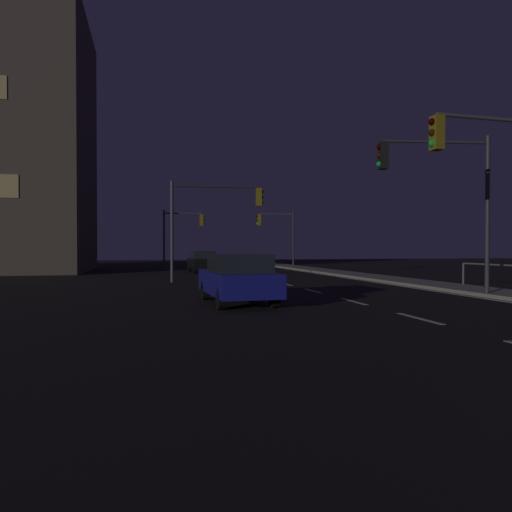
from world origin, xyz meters
TOP-DOWN VIEW (x-y plane):
  - ground_plane at (0.00, 17.50)m, footprint 112.00×112.00m
  - sidewalk_right at (6.24, 17.50)m, footprint 2.29×77.00m
  - lane_markings_center at (0.00, 21.00)m, footprint 0.14×50.00m
  - lane_edge_line at (4.85, 22.50)m, footprint 0.14×53.00m
  - car at (-3.84, 13.21)m, footprint 2.02×4.48m
  - car_oncoming at (-2.66, 34.11)m, footprint 2.06×4.49m
  - traffic_light_far_left at (4.27, 38.72)m, footprint 3.36×0.43m
  - traffic_light_far_center at (-3.91, 37.50)m, footprint 3.33×0.34m
  - traffic_light_near_left at (3.63, 13.63)m, footprint 4.15×0.81m
  - traffic_light_overhead_east at (-3.27, 23.42)m, footprint 4.88×0.59m
  - traffic_light_near_right at (3.69, 10.35)m, footprint 4.81×0.47m

SIDE VIEW (x-z plane):
  - ground_plane at x=0.00m, z-range 0.00..0.00m
  - lane_edge_line at x=4.85m, z-range 0.00..0.01m
  - lane_markings_center at x=0.00m, z-range 0.00..0.01m
  - sidewalk_right at x=6.24m, z-range 0.00..0.14m
  - car at x=-3.84m, z-range 0.04..1.61m
  - car_oncoming at x=-2.66m, z-range 0.04..1.61m
  - traffic_light_far_center at x=-3.91m, z-range 0.97..5.80m
  - traffic_light_far_left at x=4.27m, z-range 1.12..5.96m
  - traffic_light_overhead_east at x=-3.27m, z-range 1.13..6.38m
  - traffic_light_near_right at x=3.69m, z-range 1.33..6.93m
  - traffic_light_near_left at x=3.63m, z-range 1.30..6.98m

